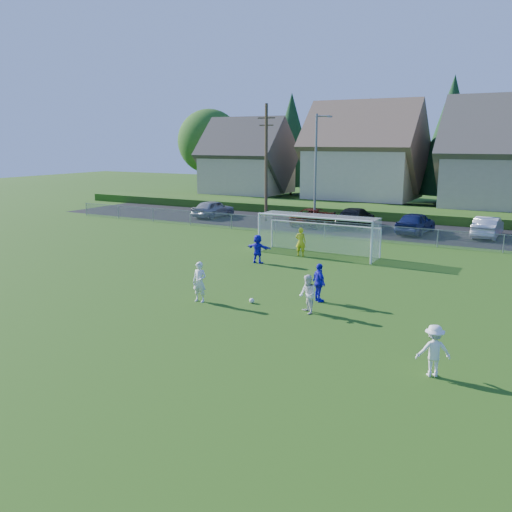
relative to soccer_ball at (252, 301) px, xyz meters
The scene contains 21 objects.
ground 5.24m from the soccer_ball, 105.69° to the right, with size 160.00×160.00×0.00m, color #193D0C.
asphalt_lot 22.50m from the soccer_ball, 93.61° to the left, with size 60.00×60.00×0.00m, color black.
grass_embankment 29.99m from the soccer_ball, 92.71° to the left, with size 70.00×6.00×0.80m, color #1E420F.
soccer_ball is the anchor object (origin of this frame).
player_white_a 2.42m from the soccer_ball, 157.04° to the right, with size 0.65×0.43×1.78m, color white.
player_white_b 2.77m from the soccer_ball, ahead, with size 0.78×0.61×1.60m, color white.
player_white_c 9.27m from the soccer_ball, 24.65° to the right, with size 1.03×0.59×1.60m, color white.
player_blue_a 3.04m from the soccer_ball, 33.51° to the left, with size 1.00×0.42×1.71m, color #1B15C8.
player_blue_b 7.94m from the soccer_ball, 116.84° to the left, with size 1.54×0.49×1.66m, color #1B15C8.
goalkeeper 10.28m from the soccer_ball, 102.40° to the left, with size 0.64×0.42×1.76m, color yellow.
car_a 27.37m from the soccer_ball, 126.83° to the left, with size 1.86×4.62×1.58m, color #919398.
car_c 22.70m from the soccer_ball, 106.01° to the left, with size 2.40×5.20×1.45m, color #4D1208.
car_d 22.83m from the soccer_ball, 97.62° to the left, with size 2.23×5.49×1.59m, color black.
car_e 21.85m from the soccer_ball, 84.66° to the left, with size 1.94×4.82×1.64m, color #16204F.
car_f 23.74m from the soccer_ball, 72.78° to the left, with size 1.62×4.64×1.53m, color silver.
soccer_goal 11.20m from the soccer_ball, 97.34° to the left, with size 7.42×1.90×2.50m.
chainlink_fence 17.02m from the soccer_ball, 94.78° to the left, with size 52.06×0.06×1.20m.
streetlight 22.27m from the soccer_ball, 105.63° to the left, with size 1.38×0.18×9.00m.
utility_pole 25.03m from the soccer_ball, 116.44° to the left, with size 1.60×0.26×10.00m.
houses_row 38.11m from the soccer_ball, 89.15° to the left, with size 53.90×11.45×13.27m.
tree_row 44.22m from the soccer_ball, 90.49° to the left, with size 65.98×12.36×13.80m.
Camera 1 is at (12.52, -14.65, 6.92)m, focal length 38.00 mm.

